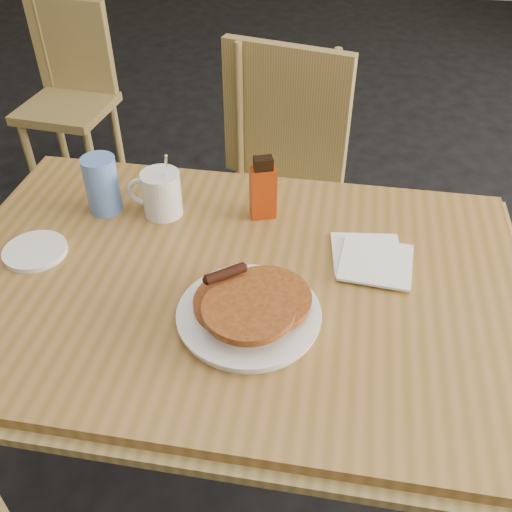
# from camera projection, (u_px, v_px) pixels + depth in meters

# --- Properties ---
(floor) EXTENTS (10.00, 10.00, 0.00)m
(floor) POSITION_uv_depth(u_px,v_px,m) (252.00, 487.00, 1.60)
(floor) COLOR black
(floor) RESTS_ON ground
(main_table) EXTENTS (1.23, 0.83, 0.75)m
(main_table) POSITION_uv_depth(u_px,v_px,m) (230.00, 291.00, 1.19)
(main_table) COLOR olive
(main_table) RESTS_ON floor
(chair_main_far) EXTENTS (0.50, 0.51, 0.93)m
(chair_main_far) POSITION_uv_depth(u_px,v_px,m) (280.00, 171.00, 1.85)
(chair_main_far) COLOR #9E834A
(chair_main_far) RESTS_ON floor
(chair_wall_extra) EXTENTS (0.40, 0.40, 0.82)m
(chair_wall_extra) POSITION_uv_depth(u_px,v_px,m) (70.00, 82.00, 2.57)
(chair_wall_extra) COLOR #9E834A
(chair_wall_extra) RESTS_ON floor
(pancake_plate) EXTENTS (0.27, 0.27, 0.08)m
(pancake_plate) POSITION_uv_depth(u_px,v_px,m) (249.00, 309.00, 1.05)
(pancake_plate) COLOR white
(pancake_plate) RESTS_ON main_table
(coffee_mug) EXTENTS (0.13, 0.09, 0.17)m
(coffee_mug) POSITION_uv_depth(u_px,v_px,m) (160.00, 193.00, 1.30)
(coffee_mug) COLOR white
(coffee_mug) RESTS_ON main_table
(syrup_bottle) EXTENTS (0.07, 0.05, 0.15)m
(syrup_bottle) POSITION_uv_depth(u_px,v_px,m) (263.00, 190.00, 1.28)
(syrup_bottle) COLOR maroon
(syrup_bottle) RESTS_ON main_table
(napkin_stack) EXTENTS (0.18, 0.19, 0.01)m
(napkin_stack) POSITION_uv_depth(u_px,v_px,m) (372.00, 259.00, 1.20)
(napkin_stack) COLOR white
(napkin_stack) RESTS_ON main_table
(blue_tumbler) EXTENTS (0.09, 0.09, 0.14)m
(blue_tumbler) POSITION_uv_depth(u_px,v_px,m) (102.00, 185.00, 1.30)
(blue_tumbler) COLOR #567BCA
(blue_tumbler) RESTS_ON main_table
(side_saucer) EXTENTS (0.15, 0.15, 0.01)m
(side_saucer) POSITION_uv_depth(u_px,v_px,m) (35.00, 251.00, 1.22)
(side_saucer) COLOR white
(side_saucer) RESTS_ON main_table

